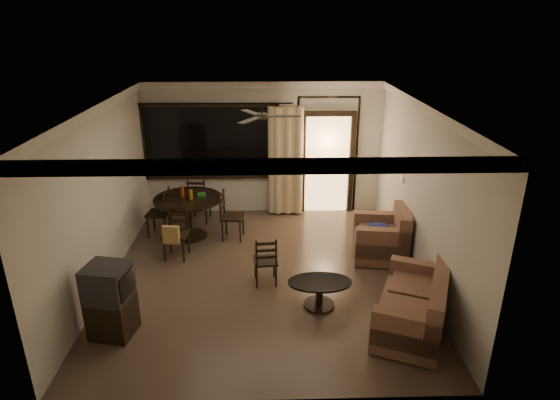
{
  "coord_description": "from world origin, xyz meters",
  "views": [
    {
      "loc": [
        0.07,
        -6.81,
        4.02
      ],
      "look_at": [
        0.27,
        0.2,
        1.25
      ],
      "focal_mm": 30.0,
      "sensor_mm": 36.0,
      "label": 1
    }
  ],
  "objects_px": {
    "dining_chair_east": "(232,225)",
    "dining_chair_south": "(176,242)",
    "sofa": "(416,307)",
    "side_chair": "(266,269)",
    "armchair": "(384,238)",
    "dining_table": "(188,206)",
    "dining_chair_west": "(160,221)",
    "coffee_table": "(320,289)",
    "dining_chair_north": "(200,208)",
    "tv_cabinet": "(110,300)"
  },
  "relations": [
    {
      "from": "dining_chair_east",
      "to": "dining_chair_south",
      "type": "height_order",
      "value": "same"
    },
    {
      "from": "dining_chair_south",
      "to": "sofa",
      "type": "relative_size",
      "value": 0.54
    },
    {
      "from": "sofa",
      "to": "side_chair",
      "type": "distance_m",
      "value": 2.39
    },
    {
      "from": "armchair",
      "to": "dining_chair_south",
      "type": "bearing_deg",
      "value": -174.0
    },
    {
      "from": "dining_table",
      "to": "side_chair",
      "type": "height_order",
      "value": "dining_table"
    },
    {
      "from": "dining_chair_west",
      "to": "dining_chair_south",
      "type": "height_order",
      "value": "same"
    },
    {
      "from": "dining_chair_east",
      "to": "dining_chair_west",
      "type": "bearing_deg",
      "value": 88.86
    },
    {
      "from": "sofa",
      "to": "side_chair",
      "type": "xyz_separation_m",
      "value": [
        -2.05,
        1.23,
        -0.08
      ]
    },
    {
      "from": "dining_chair_west",
      "to": "coffee_table",
      "type": "height_order",
      "value": "dining_chair_west"
    },
    {
      "from": "armchair",
      "to": "side_chair",
      "type": "distance_m",
      "value": 2.23
    },
    {
      "from": "dining_chair_south",
      "to": "side_chair",
      "type": "xyz_separation_m",
      "value": [
        1.58,
        -0.91,
        -0.05
      ]
    },
    {
      "from": "dining_table",
      "to": "side_chair",
      "type": "distance_m",
      "value": 2.32
    },
    {
      "from": "dining_chair_east",
      "to": "side_chair",
      "type": "distance_m",
      "value": 1.78
    },
    {
      "from": "dining_chair_north",
      "to": "tv_cabinet",
      "type": "distance_m",
      "value": 3.83
    },
    {
      "from": "dining_chair_south",
      "to": "tv_cabinet",
      "type": "height_order",
      "value": "tv_cabinet"
    },
    {
      "from": "dining_chair_east",
      "to": "dining_chair_south",
      "type": "xyz_separation_m",
      "value": [
        -0.93,
        -0.75,
        0.02
      ]
    },
    {
      "from": "dining_table",
      "to": "sofa",
      "type": "distance_m",
      "value": 4.62
    },
    {
      "from": "dining_chair_north",
      "to": "tv_cabinet",
      "type": "bearing_deg",
      "value": 86.91
    },
    {
      "from": "dining_chair_south",
      "to": "dining_chair_north",
      "type": "distance_m",
      "value": 1.64
    },
    {
      "from": "dining_table",
      "to": "sofa",
      "type": "xyz_separation_m",
      "value": [
        3.52,
        -2.99,
        -0.3
      ]
    },
    {
      "from": "dining_chair_east",
      "to": "dining_table",
      "type": "bearing_deg",
      "value": 89.93
    },
    {
      "from": "dining_chair_west",
      "to": "sofa",
      "type": "relative_size",
      "value": 0.54
    },
    {
      "from": "tv_cabinet",
      "to": "armchair",
      "type": "bearing_deg",
      "value": 37.33
    },
    {
      "from": "dining_chair_south",
      "to": "dining_table",
      "type": "bearing_deg",
      "value": 89.91
    },
    {
      "from": "dining_table",
      "to": "tv_cabinet",
      "type": "xyz_separation_m",
      "value": [
        -0.58,
        -2.99,
        -0.12
      ]
    },
    {
      "from": "dining_chair_west",
      "to": "tv_cabinet",
      "type": "relative_size",
      "value": 0.92
    },
    {
      "from": "tv_cabinet",
      "to": "sofa",
      "type": "relative_size",
      "value": 0.58
    },
    {
      "from": "dining_chair_east",
      "to": "sofa",
      "type": "relative_size",
      "value": 0.54
    },
    {
      "from": "dining_table",
      "to": "sofa",
      "type": "bearing_deg",
      "value": -40.36
    },
    {
      "from": "dining_chair_west",
      "to": "dining_chair_north",
      "type": "xyz_separation_m",
      "value": [
        0.69,
        0.68,
        0.0
      ]
    },
    {
      "from": "dining_table",
      "to": "coffee_table",
      "type": "relative_size",
      "value": 1.38
    },
    {
      "from": "dining_chair_west",
      "to": "dining_chair_north",
      "type": "height_order",
      "value": "same"
    },
    {
      "from": "dining_chair_south",
      "to": "dining_chair_north",
      "type": "height_order",
      "value": "same"
    },
    {
      "from": "dining_chair_north",
      "to": "armchair",
      "type": "distance_m",
      "value": 3.87
    },
    {
      "from": "dining_chair_north",
      "to": "armchair",
      "type": "relative_size",
      "value": 0.93
    },
    {
      "from": "dining_table",
      "to": "dining_chair_west",
      "type": "height_order",
      "value": "dining_table"
    },
    {
      "from": "dining_chair_north",
      "to": "tv_cabinet",
      "type": "height_order",
      "value": "tv_cabinet"
    },
    {
      "from": "tv_cabinet",
      "to": "armchair",
      "type": "height_order",
      "value": "tv_cabinet"
    },
    {
      "from": "dining_chair_south",
      "to": "tv_cabinet",
      "type": "relative_size",
      "value": 0.92
    },
    {
      "from": "armchair",
      "to": "dining_table",
      "type": "bearing_deg",
      "value": 172.55
    },
    {
      "from": "dining_chair_north",
      "to": "sofa",
      "type": "xyz_separation_m",
      "value": [
        3.42,
        -3.77,
        0.05
      ]
    },
    {
      "from": "dining_chair_west",
      "to": "sofa",
      "type": "height_order",
      "value": "dining_chair_west"
    },
    {
      "from": "dining_table",
      "to": "armchair",
      "type": "relative_size",
      "value": 1.27
    },
    {
      "from": "dining_chair_north",
      "to": "armchair",
      "type": "bearing_deg",
      "value": 160.32
    },
    {
      "from": "dining_table",
      "to": "dining_chair_east",
      "type": "xyz_separation_m",
      "value": [
        0.83,
        -0.1,
        -0.35
      ]
    },
    {
      "from": "armchair",
      "to": "tv_cabinet",
      "type": "bearing_deg",
      "value": -146.16
    },
    {
      "from": "dining_table",
      "to": "dining_chair_north",
      "type": "xyz_separation_m",
      "value": [
        0.09,
        0.78,
        -0.35
      ]
    },
    {
      "from": "tv_cabinet",
      "to": "sofa",
      "type": "bearing_deg",
      "value": 11.07
    },
    {
      "from": "dining_chair_east",
      "to": "side_chair",
      "type": "bearing_deg",
      "value": -151.85
    },
    {
      "from": "dining_chair_south",
      "to": "sofa",
      "type": "xyz_separation_m",
      "value": [
        3.62,
        -2.14,
        0.03
      ]
    }
  ]
}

